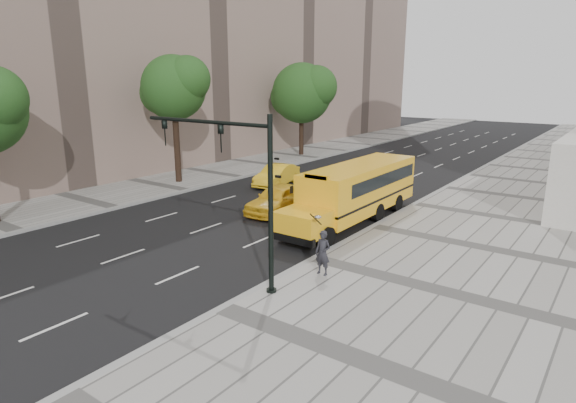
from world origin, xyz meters
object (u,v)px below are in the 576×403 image
Objects in this scene: traffic_signal at (239,179)px; school_bus at (357,188)px; taxi_far at (277,175)px; pedestrian at (323,253)px; tree_b at (174,87)px; tree_c at (303,93)px; taxi_near at (278,199)px.

school_bus is at bearing 93.86° from traffic_signal.
taxi_far is 16.68m from pedestrian.
tree_b reaches higher than school_bus.
taxi_far is 17.61m from traffic_signal.
tree_c is 14.72m from taxi_far.
taxi_far is at bearing 30.63° from tree_b.
tree_b is 1.02× the size of tree_c.
pedestrian reaches higher than taxi_far.
tree_c reaches higher than taxi_near.
school_bus is (14.91, -0.58, -5.13)m from tree_b.
school_bus is 6.59× the size of pedestrian.
tree_b is 15.91m from tree_c.
tree_b is 9.46m from taxi_far.
taxi_far is at bearing 133.61° from pedestrian.
tree_c is at bearing 132.11° from school_bus.
traffic_signal is at bearing -67.10° from taxi_far.
taxi_far is (-8.73, 4.24, -1.01)m from school_bus.
taxi_far is 0.72× the size of traffic_signal.
taxi_near is at bearing -161.76° from school_bus.
school_bus is 1.81× the size of traffic_signal.
traffic_signal reaches higher than pedestrian.
tree_b reaches higher than taxi_near.
tree_b is 19.21m from traffic_signal.
taxi_far is at bearing 154.06° from school_bus.
pedestrian is (17.65, -8.44, -5.87)m from tree_b.
taxi_near is (-4.30, -1.42, -0.95)m from school_bus.
school_bus is 9.76m from taxi_far.
taxi_near is at bearing 137.71° from pedestrian.
tree_b is 1.99× the size of taxi_far.
tree_c is 30.49m from pedestrian.
pedestrian is at bearing -54.08° from tree_c.
tree_c reaches higher than pedestrian.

